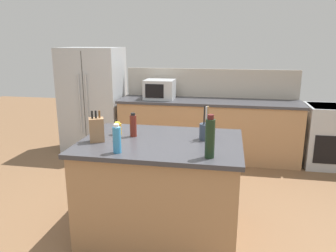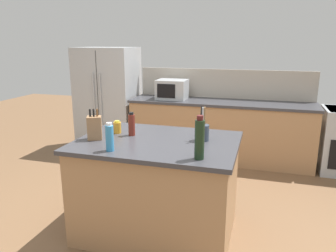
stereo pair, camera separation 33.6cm
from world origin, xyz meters
TOP-DOWN VIEW (x-y plane):
  - ground_plane at (0.00, 0.00)m, footprint 14.00×14.00m
  - back_counter_run at (0.30, 2.20)m, footprint 2.82×0.66m
  - wall_backsplash at (0.30, 2.52)m, footprint 2.78×0.03m
  - kitchen_island at (0.00, 0.00)m, footprint 1.49×1.08m
  - refrigerator at (-1.63, 2.25)m, footprint 0.96×0.75m
  - range_oven at (2.13, 2.20)m, footprint 0.76×0.65m
  - microwave at (-0.48, 2.20)m, footprint 0.46×0.39m
  - knife_block at (-0.57, -0.13)m, footprint 0.16×0.15m
  - utensil_crock at (0.40, 0.11)m, footprint 0.12×0.12m
  - honey_jar at (-0.46, 0.12)m, footprint 0.08×0.08m
  - dish_soap_bottle at (-0.29, -0.40)m, footprint 0.07×0.07m
  - wine_bottle at (0.47, -0.38)m, footprint 0.08×0.08m
  - vinegar_bottle at (-0.29, 0.09)m, footprint 0.07×0.07m

SIDE VIEW (x-z plane):
  - ground_plane at x=0.00m, z-range 0.00..0.00m
  - range_oven at x=2.13m, z-range 0.01..0.93m
  - back_counter_run at x=0.30m, z-range 0.00..0.94m
  - kitchen_island at x=0.00m, z-range 0.00..0.94m
  - refrigerator at x=-1.63m, z-range 0.00..1.73m
  - honey_jar at x=-0.46m, z-range 0.94..1.06m
  - utensil_crock at x=0.40m, z-range 0.86..1.18m
  - vinegar_bottle at x=-0.29m, z-range 0.93..1.17m
  - knife_block at x=-0.57m, z-range 0.91..1.20m
  - dish_soap_bottle at x=-0.29m, z-range 0.93..1.18m
  - microwave at x=-0.48m, z-range 0.94..1.24m
  - wine_bottle at x=0.47m, z-range 0.93..1.28m
  - wall_backsplash at x=0.30m, z-range 0.94..1.40m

